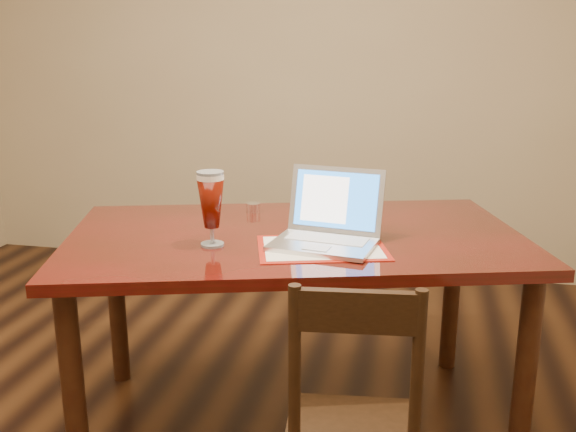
# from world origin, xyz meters

# --- Properties ---
(dining_table) EXTENTS (1.94, 1.43, 1.09)m
(dining_table) POSITION_xyz_m (0.44, 0.60, 0.72)
(dining_table) COLOR #500C0A
(dining_table) RESTS_ON ground
(dining_chair) EXTENTS (0.43, 0.42, 0.93)m
(dining_chair) POSITION_xyz_m (0.76, -0.09, 0.44)
(dining_chair) COLOR black
(dining_chair) RESTS_ON ground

